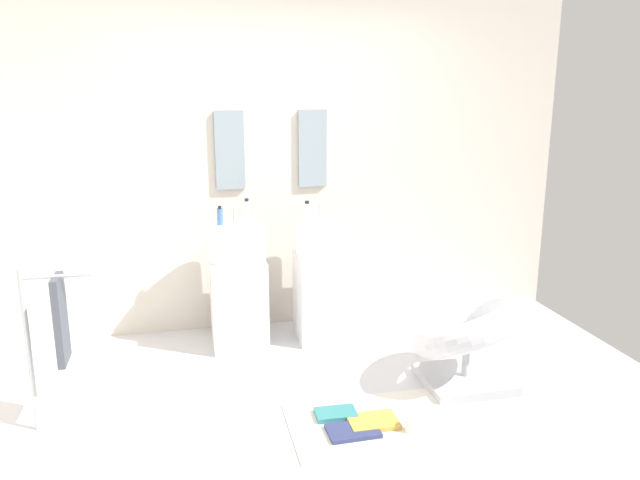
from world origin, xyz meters
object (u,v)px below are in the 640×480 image
Objects in this scene: magazine_teal at (336,414)px; magazine_ochre at (373,422)px; magazine_navy at (353,431)px; coffee_mug at (412,424)px; pedestal_sink_right at (323,280)px; lounge_chair at (467,334)px; towel_rack at (55,324)px; soap_bottle_blue at (220,216)px; soap_bottle_clear at (247,211)px; soap_bottle_white at (307,212)px; pedestal_sink_left at (238,285)px.

magazine_teal is 0.23m from magazine_ochre.
coffee_mug is at bearing -11.26° from magazine_navy.
pedestal_sink_right reaches higher than lounge_chair.
lounge_chair is 1.16× the size of towel_rack.
magazine_navy is 2.10× the size of soap_bottle_blue.
magazine_navy is (1.59, -0.45, -0.61)m from towel_rack.
magazine_navy is (-0.15, -1.39, -0.45)m from pedestal_sink_right.
lounge_chair is at bearing -39.06° from soap_bottle_clear.
lounge_chair reaches higher than magazine_navy.
lounge_chair is 1.89m from soap_bottle_blue.
coffee_mug is 0.55× the size of soap_bottle_white.
pedestal_sink_left is 1.45m from towel_rack.
pedestal_sink_right is 0.78m from soap_bottle_clear.
lounge_chair is (1.38, -0.96, -0.12)m from pedestal_sink_left.
pedestal_sink_left is at bearing 119.54° from coffee_mug.
magazine_navy is at bearing -74.44° from magazine_teal.
lounge_chair is at bearing -0.31° from towel_rack.
pedestal_sink_left reaches higher than towel_rack.
magazine_ochre is 1.82m from soap_bottle_blue.
soap_bottle_white is at bearing 132.31° from lounge_chair.
pedestal_sink_left is 11.99× the size of coffee_mug.
coffee_mug is 1.98m from soap_bottle_blue.
magazine_navy is at bearing -153.96° from magazine_ochre.
pedestal_sink_right is 0.93× the size of lounge_chair.
magazine_navy is 1.02× the size of magazine_ochre.
pedestal_sink_left is 5.98× the size of soap_bottle_clear.
magazine_navy is 1.68× the size of soap_bottle_clear.
soap_bottle_clear is (-0.55, 0.09, 0.54)m from pedestal_sink_right.
pedestal_sink_right is at bearing -8.85° from soap_bottle_clear.
lounge_chair is 0.80m from coffee_mug.
magazine_teal is 1.55× the size of soap_bottle_white.
pedestal_sink_left is 1.08× the size of towel_rack.
lounge_chair reaches higher than magazine_ochre.
soap_bottle_white is (0.52, -0.02, 0.53)m from pedestal_sink_left.
soap_bottle_white is (0.02, 1.38, 0.98)m from magazine_navy.
pedestal_sink_left is at bearing 180.00° from pedestal_sink_right.
soap_bottle_white is (0.43, -0.10, -0.01)m from soap_bottle_clear.
pedestal_sink_left and pedestal_sink_right have the same top height.
magazine_ochre is 1.83× the size of soap_bottle_white.
magazine_ochre is at bearing -60.91° from soap_bottle_blue.
soap_bottle_white reaches higher than magazine_ochre.
soap_bottle_blue is (-1.49, 0.98, 0.64)m from lounge_chair.
soap_bottle_blue reaches higher than magazine_navy.
towel_rack is at bearing -149.91° from soap_bottle_white.
soap_bottle_clear reaches higher than magazine_ochre.
soap_bottle_clear reaches higher than magazine_teal.
towel_rack is 3.28× the size of magazine_navy.
towel_rack is 6.88× the size of soap_bottle_blue.
pedestal_sink_left is 0.55m from soap_bottle_clear.
magazine_navy is at bearing -95.98° from pedestal_sink_right.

